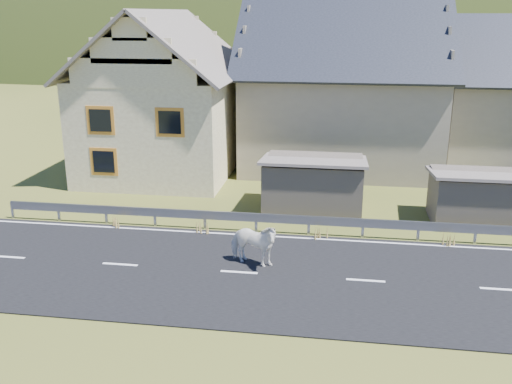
# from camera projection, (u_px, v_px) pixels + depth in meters

# --- Properties ---
(ground) EXTENTS (160.00, 160.00, 0.00)m
(ground) POSITION_uv_depth(u_px,v_px,m) (366.00, 282.00, 17.72)
(ground) COLOR #374319
(ground) RESTS_ON ground
(road) EXTENTS (60.00, 7.00, 0.04)m
(road) POSITION_uv_depth(u_px,v_px,m) (366.00, 281.00, 17.71)
(road) COLOR black
(road) RESTS_ON ground
(lane_markings) EXTENTS (60.00, 6.60, 0.01)m
(lane_markings) POSITION_uv_depth(u_px,v_px,m) (366.00, 280.00, 17.71)
(lane_markings) COLOR silver
(lane_markings) RESTS_ON road
(guardrail) EXTENTS (28.10, 0.09, 0.75)m
(guardrail) POSITION_uv_depth(u_px,v_px,m) (363.00, 223.00, 21.02)
(guardrail) COLOR #93969B
(guardrail) RESTS_ON ground
(shed_left) EXTENTS (4.30, 3.30, 2.40)m
(shed_left) POSITION_uv_depth(u_px,v_px,m) (313.00, 185.00, 23.80)
(shed_left) COLOR brown
(shed_left) RESTS_ON ground
(shed_right) EXTENTS (3.80, 2.90, 2.20)m
(shed_right) POSITION_uv_depth(u_px,v_px,m) (478.00, 199.00, 22.44)
(shed_right) COLOR brown
(shed_right) RESTS_ON ground
(house_cream) EXTENTS (7.80, 9.80, 8.30)m
(house_cream) POSITION_uv_depth(u_px,v_px,m) (164.00, 87.00, 29.14)
(house_cream) COLOR #FFF0B9
(house_cream) RESTS_ON ground
(house_stone_a) EXTENTS (10.80, 9.80, 8.90)m
(house_stone_a) POSITION_uv_depth(u_px,v_px,m) (342.00, 78.00, 30.61)
(house_stone_a) COLOR gray
(house_stone_a) RESTS_ON ground
(mountain) EXTENTS (440.00, 280.00, 260.00)m
(mountain) POSITION_uv_depth(u_px,v_px,m) (360.00, 99.00, 192.79)
(mountain) COLOR #253810
(mountain) RESTS_ON ground
(conifer_patch) EXTENTS (76.00, 50.00, 28.00)m
(conifer_patch) POSITION_uv_depth(u_px,v_px,m) (101.00, 22.00, 127.44)
(conifer_patch) COLOR black
(conifer_patch) RESTS_ON ground
(horse) EXTENTS (1.30, 1.95, 1.51)m
(horse) POSITION_uv_depth(u_px,v_px,m) (253.00, 244.00, 18.58)
(horse) COLOR white
(horse) RESTS_ON road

